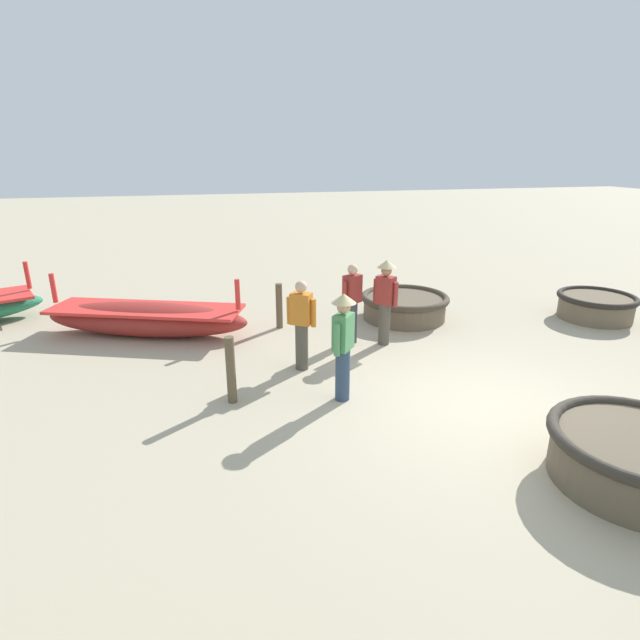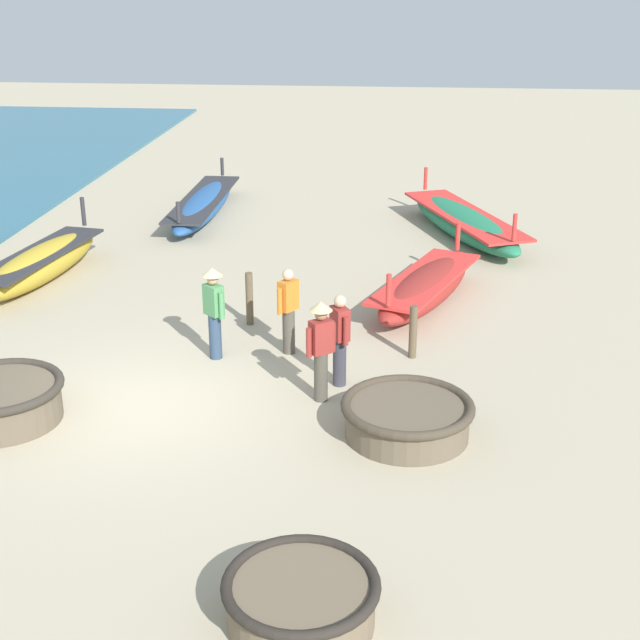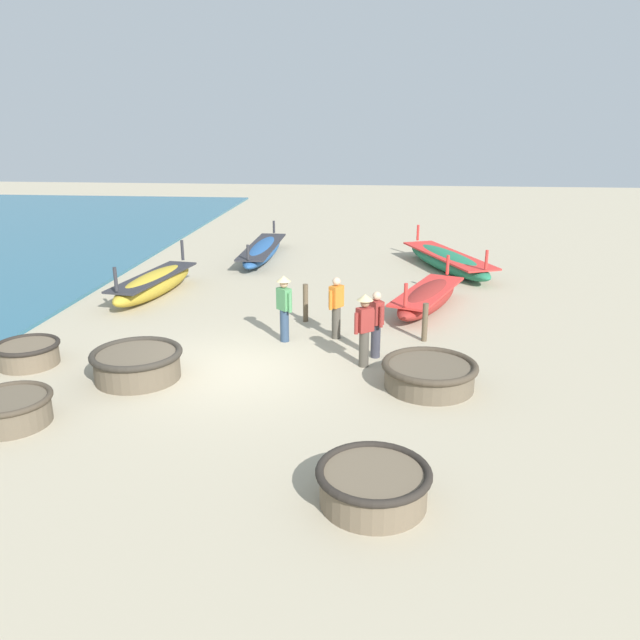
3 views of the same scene
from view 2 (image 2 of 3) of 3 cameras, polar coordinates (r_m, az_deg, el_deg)
The scene contains 14 objects.
ground_plane at distance 14.35m, azimuth -11.49°, elevation -5.41°, with size 80.00×80.00×0.00m, color tan.
coracle_far_left at distance 9.71m, azimuth -1.22°, elevation -17.46°, with size 1.67×1.67×0.56m.
coracle_front_right at distance 13.16m, azimuth 5.60°, elevation -6.19°, with size 1.96×1.96×0.56m.
coracle_beside_post at distance 14.32m, azimuth -19.76°, elevation -4.83°, with size 1.92×1.92×0.64m.
long_boat_white_hull at distance 24.95m, azimuth -7.48°, elevation 7.34°, with size 1.07×5.85×1.06m.
long_boat_ochre_hull at distance 18.22m, azimuth 6.74°, elevation 2.07°, with size 2.51×4.30×1.23m.
long_boat_blue_hull at distance 23.05m, azimuth 9.21°, elevation 6.17°, with size 3.19×5.64×1.25m.
long_boat_red_hull at distance 20.38m, azimuth -17.46°, elevation 3.46°, with size 1.61×4.55×1.38m.
fisherman_standing_right at distance 15.63m, azimuth -2.03°, elevation 0.71°, with size 0.38×0.45×1.57m.
fisherman_with_hat at distance 15.48m, azimuth -6.81°, elevation 0.83°, with size 0.42×0.39×1.67m.
fisherman_by_coracle at distance 14.41m, azimuth 1.27°, elevation -1.15°, with size 0.36×0.47×1.57m.
fisherman_hauling at distance 13.85m, azimuth 0.06°, elevation -1.59°, with size 0.44×0.38×1.67m.
mooring_post_inland at distance 17.06m, azimuth -4.54°, elevation 1.36°, with size 0.14×0.14×1.04m, color brown.
mooring_post_shoreline at distance 15.64m, azimuth 5.98°, elevation -0.77°, with size 0.14×0.14×0.97m, color brown.
Camera 2 is at (4.03, -12.17, 6.45)m, focal length 50.00 mm.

